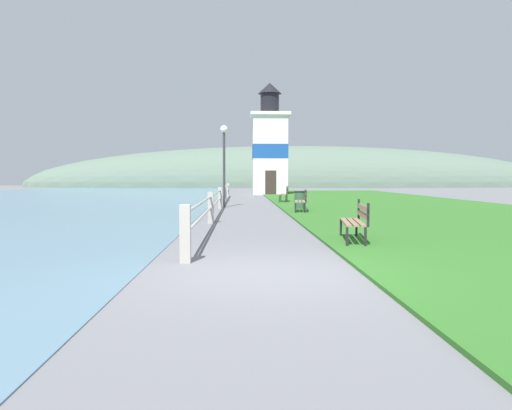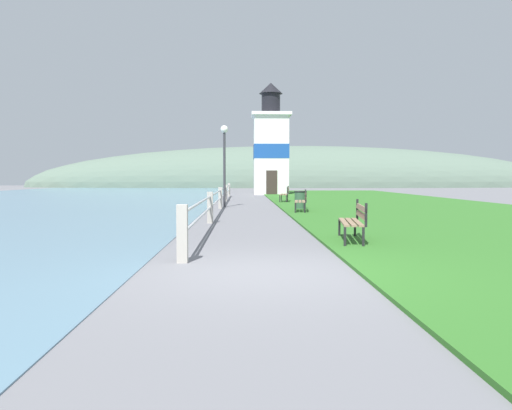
# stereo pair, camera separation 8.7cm
# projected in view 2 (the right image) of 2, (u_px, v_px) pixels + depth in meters

# --- Properties ---
(ground_plane) EXTENTS (160.00, 160.00, 0.00)m
(ground_plane) POSITION_uv_depth(u_px,v_px,m) (263.00, 273.00, 7.59)
(ground_plane) COLOR slate
(grass_verge) EXTENTS (12.00, 53.30, 0.06)m
(grass_verge) POSITION_uv_depth(u_px,v_px,m) (394.00, 205.00, 25.52)
(grass_verge) COLOR #2D6623
(grass_verge) RESTS_ON ground_plane
(seawall_railing) EXTENTS (0.18, 29.38, 1.00)m
(seawall_railing) POSITION_uv_depth(u_px,v_px,m) (220.00, 196.00, 23.09)
(seawall_railing) COLOR #A8A399
(seawall_railing) RESTS_ON ground_plane
(park_bench_near) EXTENTS (0.71, 1.90, 0.94)m
(park_bench_near) POSITION_uv_depth(u_px,v_px,m) (355.00, 219.00, 11.03)
(park_bench_near) COLOR #846B51
(park_bench_near) RESTS_ON ground_plane
(park_bench_midway) EXTENTS (0.66, 1.75, 0.94)m
(park_bench_midway) POSITION_uv_depth(u_px,v_px,m) (302.00, 200.00, 20.45)
(park_bench_midway) COLOR #846B51
(park_bench_midway) RESTS_ON ground_plane
(park_bench_far) EXTENTS (0.69, 1.81, 0.94)m
(park_bench_far) POSITION_uv_depth(u_px,v_px,m) (285.00, 193.00, 28.62)
(park_bench_far) COLOR #846B51
(park_bench_far) RESTS_ON ground_plane
(lighthouse) EXTENTS (3.26, 3.26, 9.32)m
(lighthouse) POSITION_uv_depth(u_px,v_px,m) (271.00, 148.00, 41.85)
(lighthouse) COLOR white
(lighthouse) RESTS_ON ground_plane
(trash_bin) EXTENTS (0.54, 0.54, 0.84)m
(trash_bin) POSITION_uv_depth(u_px,v_px,m) (300.00, 200.00, 22.24)
(trash_bin) COLOR #2D5138
(trash_bin) RESTS_ON ground_plane
(lamp_post) EXTENTS (0.36, 0.36, 3.96)m
(lamp_post) POSITION_uv_depth(u_px,v_px,m) (224.00, 151.00, 24.15)
(lamp_post) COLOR #333338
(lamp_post) RESTS_ON ground_plane
(distant_hillside) EXTENTS (80.00, 16.00, 12.00)m
(distant_hillside) POSITION_uv_depth(u_px,v_px,m) (299.00, 187.00, 73.21)
(distant_hillside) COLOR #566B5B
(distant_hillside) RESTS_ON ground_plane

